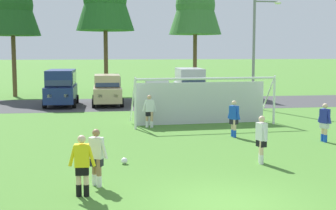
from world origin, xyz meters
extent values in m
plane|color=#477A2D|center=(0.00, 15.00, 0.00)|extent=(400.00, 400.00, 0.00)
cube|color=#3D3D3F|center=(0.00, 23.23, 0.00)|extent=(52.00, 8.40, 0.01)
sphere|color=white|center=(-2.23, 4.65, 0.11)|extent=(0.22, 0.22, 0.22)
sphere|color=black|center=(-2.23, 4.65, 0.12)|extent=(0.08, 0.08, 0.08)
sphere|color=red|center=(-2.17, 4.65, 0.11)|extent=(0.07, 0.07, 0.07)
cylinder|color=white|center=(6.14, 12.31, 1.22)|extent=(0.12, 0.12, 2.44)
cylinder|color=white|center=(-1.17, 11.93, 1.22)|extent=(0.12, 0.12, 2.44)
cylinder|color=white|center=(2.48, 12.12, 2.44)|extent=(7.32, 0.50, 0.12)
cylinder|color=white|center=(6.09, 13.21, 1.34)|extent=(0.19, 1.95, 2.46)
cylinder|color=white|center=(-1.22, 12.83, 1.34)|extent=(0.19, 1.95, 2.46)
cube|color=silver|center=(2.43, 13.12, 1.10)|extent=(6.95, 0.41, 2.20)
cylinder|color=beige|center=(-3.67, 1.22, 0.40)|extent=(0.14, 0.14, 0.80)
cylinder|color=beige|center=(-3.47, 1.18, 0.40)|extent=(0.14, 0.14, 0.80)
cylinder|color=black|center=(-3.67, 1.22, 0.16)|extent=(0.15, 0.15, 0.32)
cylinder|color=black|center=(-3.47, 1.18, 0.16)|extent=(0.15, 0.15, 0.32)
cube|color=black|center=(-3.57, 1.20, 0.72)|extent=(0.35, 0.24, 0.28)
cube|color=yellow|center=(-3.57, 1.20, 1.10)|extent=(0.39, 0.26, 0.60)
sphere|color=beige|center=(-3.57, 1.20, 1.53)|extent=(0.22, 0.22, 0.22)
cylinder|color=yellow|center=(-3.82, 1.26, 1.08)|extent=(0.23, 0.10, 0.55)
cylinder|color=yellow|center=(-3.32, 1.14, 1.08)|extent=(0.23, 0.10, 0.55)
cylinder|color=beige|center=(2.96, 8.91, 0.40)|extent=(0.14, 0.14, 0.80)
cylinder|color=beige|center=(2.95, 9.15, 0.40)|extent=(0.14, 0.14, 0.80)
cylinder|color=blue|center=(2.96, 8.91, 0.16)|extent=(0.15, 0.15, 0.32)
cylinder|color=blue|center=(2.95, 9.15, 0.16)|extent=(0.15, 0.15, 0.32)
cube|color=black|center=(2.96, 9.03, 0.72)|extent=(0.38, 0.40, 0.28)
cube|color=blue|center=(2.96, 9.03, 1.10)|extent=(0.42, 0.45, 0.60)
sphere|color=beige|center=(2.96, 9.03, 1.53)|extent=(0.22, 0.22, 0.22)
cylinder|color=blue|center=(3.08, 8.81, 1.08)|extent=(0.21, 0.24, 0.55)
cylinder|color=blue|center=(2.84, 9.25, 1.08)|extent=(0.21, 0.24, 0.55)
cylinder|color=beige|center=(2.36, 3.91, 0.40)|extent=(0.14, 0.14, 0.80)
cylinder|color=beige|center=(2.42, 4.13, 0.40)|extent=(0.14, 0.14, 0.80)
cylinder|color=white|center=(2.36, 3.91, 0.16)|extent=(0.15, 0.15, 0.32)
cylinder|color=white|center=(2.42, 4.13, 0.16)|extent=(0.15, 0.15, 0.32)
cube|color=black|center=(2.39, 4.02, 0.72)|extent=(0.30, 0.38, 0.28)
cube|color=white|center=(2.39, 4.02, 1.10)|extent=(0.33, 0.43, 0.60)
sphere|color=beige|center=(2.39, 4.02, 1.53)|extent=(0.22, 0.22, 0.22)
cylinder|color=white|center=(2.42, 3.76, 1.08)|extent=(0.14, 0.24, 0.55)
cylinder|color=white|center=(2.37, 4.27, 1.08)|extent=(0.14, 0.24, 0.55)
cylinder|color=#936B4C|center=(-3.25, 2.23, 0.40)|extent=(0.14, 0.14, 0.80)
cylinder|color=#936B4C|center=(-3.12, 2.02, 0.40)|extent=(0.14, 0.14, 0.80)
cylinder|color=white|center=(-3.25, 2.23, 0.16)|extent=(0.15, 0.15, 0.32)
cylinder|color=white|center=(-3.12, 2.02, 0.16)|extent=(0.15, 0.15, 0.32)
cube|color=black|center=(-3.19, 2.13, 0.72)|extent=(0.40, 0.34, 0.28)
cube|color=silver|center=(-3.19, 2.13, 1.10)|extent=(0.45, 0.38, 0.60)
sphere|color=#936B4C|center=(-3.19, 2.13, 1.53)|extent=(0.22, 0.22, 0.22)
cylinder|color=silver|center=(-3.40, 2.27, 1.08)|extent=(0.25, 0.18, 0.55)
cylinder|color=silver|center=(-2.98, 1.98, 1.08)|extent=(0.25, 0.18, 0.55)
cylinder|color=tan|center=(-0.33, 12.24, 0.40)|extent=(0.14, 0.14, 0.80)
cylinder|color=tan|center=(-0.55, 12.36, 0.40)|extent=(0.14, 0.14, 0.80)
cylinder|color=white|center=(-0.33, 12.24, 0.16)|extent=(0.15, 0.15, 0.32)
cylinder|color=white|center=(-0.55, 12.36, 0.16)|extent=(0.15, 0.15, 0.32)
cube|color=black|center=(-0.44, 12.30, 0.72)|extent=(0.37, 0.27, 0.28)
cube|color=white|center=(-0.44, 12.30, 1.10)|extent=(0.42, 0.30, 0.60)
sphere|color=tan|center=(-0.44, 12.30, 1.53)|extent=(0.22, 0.22, 0.22)
cylinder|color=white|center=(-0.19, 12.30, 1.08)|extent=(0.24, 0.13, 0.55)
cylinder|color=white|center=(-0.69, 12.30, 1.08)|extent=(0.24, 0.13, 0.55)
cylinder|color=beige|center=(6.41, 7.21, 0.40)|extent=(0.14, 0.14, 0.80)
cylinder|color=beige|center=(6.39, 7.42, 0.40)|extent=(0.14, 0.14, 0.80)
cylinder|color=blue|center=(6.41, 7.21, 0.16)|extent=(0.15, 0.15, 0.32)
cylinder|color=blue|center=(6.39, 7.42, 0.16)|extent=(0.15, 0.15, 0.32)
cube|color=silver|center=(6.40, 7.32, 0.72)|extent=(0.35, 0.40, 0.28)
cube|color=#232D99|center=(6.40, 7.32, 1.10)|extent=(0.39, 0.45, 0.60)
sphere|color=beige|center=(6.40, 7.32, 1.53)|extent=(0.22, 0.22, 0.22)
cylinder|color=#232D99|center=(6.47, 7.07, 1.08)|extent=(0.18, 0.25, 0.55)
cylinder|color=#232D99|center=(6.32, 7.56, 1.08)|extent=(0.18, 0.25, 0.55)
cube|color=navy|center=(-5.38, 22.74, 0.87)|extent=(2.11, 4.86, 1.10)
cube|color=navy|center=(-5.37, 22.94, 1.97)|extent=(1.94, 4.16, 1.10)
cube|color=#28384C|center=(-5.44, 20.97, 1.95)|extent=(1.68, 0.52, 0.91)
cube|color=#28384C|center=(-4.46, 22.91, 1.97)|extent=(0.15, 3.48, 0.77)
cube|color=white|center=(-4.92, 20.36, 0.92)|extent=(0.28, 0.09, 0.20)
cube|color=white|center=(-6.00, 20.39, 0.92)|extent=(0.28, 0.09, 0.20)
cube|color=#B21414|center=(-4.77, 25.08, 0.92)|extent=(0.28, 0.09, 0.20)
cube|color=#B21414|center=(-5.84, 25.11, 0.92)|extent=(0.28, 0.09, 0.20)
cylinder|color=black|center=(-4.45, 21.22, 0.32)|extent=(0.26, 0.65, 0.64)
cylinder|color=black|center=(-6.41, 21.28, 0.32)|extent=(0.26, 0.65, 0.64)
cylinder|color=black|center=(-4.35, 24.19, 0.32)|extent=(0.26, 0.65, 0.64)
cylinder|color=black|center=(-6.31, 24.25, 0.32)|extent=(0.26, 0.65, 0.64)
cube|color=tan|center=(-2.18, 22.62, 0.82)|extent=(1.98, 4.63, 1.00)
cube|color=tan|center=(-2.18, 22.82, 1.74)|extent=(1.80, 3.03, 0.84)
cube|color=#28384C|center=(-2.20, 21.40, 1.72)|extent=(1.62, 0.41, 0.71)
cube|color=#28384C|center=(-1.29, 22.80, 1.74)|extent=(0.08, 2.55, 0.59)
cube|color=white|center=(-1.70, 20.35, 0.87)|extent=(0.28, 0.08, 0.20)
cube|color=white|center=(-2.74, 20.37, 0.87)|extent=(0.28, 0.08, 0.20)
cube|color=#B21414|center=(-1.62, 24.87, 0.87)|extent=(0.28, 0.08, 0.20)
cube|color=#B21414|center=(-2.66, 24.89, 0.87)|extent=(0.28, 0.08, 0.20)
cylinder|color=black|center=(-1.25, 21.18, 0.32)|extent=(0.25, 0.64, 0.64)
cylinder|color=black|center=(-3.15, 21.21, 0.32)|extent=(0.25, 0.64, 0.64)
cylinder|color=black|center=(-1.20, 24.03, 0.32)|extent=(0.25, 0.64, 0.64)
cylinder|color=black|center=(-3.10, 24.06, 0.32)|extent=(0.25, 0.64, 0.64)
cube|color=silver|center=(1.53, 23.98, 0.70)|extent=(2.09, 4.31, 0.76)
cube|color=silver|center=(1.54, 24.13, 1.40)|extent=(1.80, 2.21, 0.64)
cube|color=#28384C|center=(1.47, 23.16, 1.38)|extent=(1.55, 0.42, 0.55)
cube|color=#28384C|center=(2.38, 24.07, 1.40)|extent=(0.16, 1.78, 0.45)
cube|color=white|center=(1.88, 21.89, 0.75)|extent=(0.28, 0.10, 0.20)
cube|color=white|center=(0.89, 21.96, 0.75)|extent=(0.28, 0.10, 0.20)
cube|color=#B21414|center=(2.17, 26.00, 0.75)|extent=(0.28, 0.10, 0.20)
cube|color=#B21414|center=(1.18, 26.07, 0.75)|extent=(0.28, 0.10, 0.20)
cylinder|color=black|center=(2.34, 22.62, 0.32)|extent=(0.28, 0.66, 0.64)
cylinder|color=black|center=(0.54, 22.74, 0.32)|extent=(0.28, 0.66, 0.64)
cylinder|color=black|center=(2.52, 25.21, 0.32)|extent=(0.28, 0.66, 0.64)
cylinder|color=black|center=(0.72, 25.34, 0.32)|extent=(0.28, 0.66, 0.64)
cube|color=#B2B2BC|center=(4.13, 24.23, 0.87)|extent=(2.28, 4.92, 1.10)
cube|color=#B2B2BC|center=(4.14, 24.43, 1.97)|extent=(2.07, 4.21, 1.10)
cube|color=#28384C|center=(4.01, 22.47, 1.95)|extent=(1.69, 0.57, 0.91)
cube|color=#28384C|center=(5.05, 24.37, 1.97)|extent=(0.27, 3.48, 0.77)
cube|color=white|center=(4.51, 21.84, 0.92)|extent=(0.28, 0.10, 0.20)
cube|color=white|center=(3.43, 21.91, 0.92)|extent=(0.28, 0.10, 0.20)
cube|color=#B21414|center=(4.82, 26.55, 0.92)|extent=(0.28, 0.10, 0.20)
cube|color=#B21414|center=(3.75, 26.62, 0.92)|extent=(0.28, 0.10, 0.20)
cylinder|color=black|center=(5.01, 22.68, 0.32)|extent=(0.28, 0.65, 0.64)
cylinder|color=black|center=(3.05, 22.81, 0.32)|extent=(0.28, 0.65, 0.64)
cylinder|color=black|center=(5.20, 25.65, 0.32)|extent=(0.28, 0.65, 0.64)
cylinder|color=black|center=(3.25, 25.78, 0.32)|extent=(0.28, 0.65, 0.64)
cylinder|color=brown|center=(-9.68, 30.54, 2.56)|extent=(0.36, 0.36, 5.12)
sphere|color=#1E511E|center=(-9.68, 30.54, 7.63)|extent=(3.46, 3.46, 3.46)
cylinder|color=brown|center=(-1.98, 30.94, 2.80)|extent=(0.36, 0.36, 5.61)
cylinder|color=brown|center=(6.20, 31.89, 2.68)|extent=(0.36, 0.36, 5.36)
sphere|color=#387533|center=(6.20, 31.89, 7.98)|extent=(3.62, 3.62, 3.62)
cylinder|color=slate|center=(7.39, 19.21, 3.59)|extent=(0.18, 0.18, 7.18)
cylinder|color=slate|center=(7.39, 19.21, 0.15)|extent=(0.32, 0.32, 0.30)
cylinder|color=slate|center=(8.19, 19.21, 7.08)|extent=(1.60, 0.10, 0.10)
ellipsoid|color=white|center=(8.99, 19.21, 7.00)|extent=(0.48, 0.28, 0.20)
camera|label=1|loc=(-3.30, -11.23, 3.81)|focal=50.93mm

